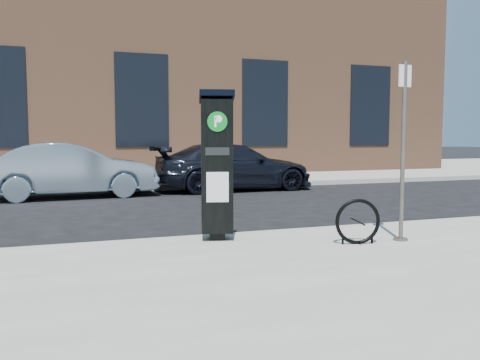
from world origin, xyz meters
name	(u,v)px	position (x,y,z in m)	size (l,w,h in m)	color
ground	(260,241)	(0.00, 0.00, 0.00)	(120.00, 120.00, 0.00)	black
sidewalk_far	(136,174)	(0.00, 14.00, 0.07)	(60.00, 12.00, 0.15)	gray
curb_near	(260,236)	(0.00, -0.02, 0.07)	(60.00, 0.12, 0.16)	#9E9B93
curb_far	(163,188)	(0.00, 8.02, 0.07)	(60.00, 0.12, 0.16)	#9E9B93
building	(125,83)	(0.00, 17.00, 4.15)	(28.00, 10.05, 8.25)	brown
parking_kiosk	(217,164)	(-0.81, -0.35, 1.25)	(0.59, 0.54, 2.15)	black
sign_pole	(403,153)	(1.67, -1.32, 1.42)	(0.23, 0.20, 2.55)	#56514C
bike_rack	(358,222)	(0.94, -1.32, 0.46)	(0.64, 0.20, 0.64)	black
car_silver	(71,170)	(-2.69, 7.05, 0.74)	(1.57, 4.50, 1.48)	#8092A3
car_dark	(234,167)	(2.09, 7.40, 0.72)	(2.00, 4.93, 1.43)	black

